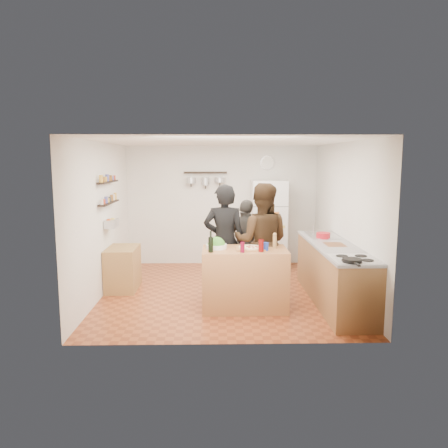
{
  "coord_description": "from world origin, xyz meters",
  "views": [
    {
      "loc": [
        -0.14,
        -7.12,
        2.22
      ],
      "look_at": [
        0.0,
        0.1,
        1.15
      ],
      "focal_mm": 35.0,
      "sensor_mm": 36.0,
      "label": 1
    }
  ],
  "objects_px": {
    "salt_canister": "(266,247)",
    "side_table": "(123,268)",
    "person_left": "(224,241)",
    "fridge": "(268,224)",
    "prep_island": "(245,279)",
    "red_bowl": "(323,236)",
    "wall_clock": "(267,163)",
    "skillet": "(352,260)",
    "person_center": "(261,242)",
    "wine_bottle": "(211,245)",
    "pepper_mill": "(275,242)",
    "person_back": "(247,244)",
    "counter_run": "(334,274)",
    "salad_bowl": "(216,246)"
  },
  "relations": [
    {
      "from": "salad_bowl",
      "to": "red_bowl",
      "type": "relative_size",
      "value": 1.38
    },
    {
      "from": "salt_canister",
      "to": "person_left",
      "type": "height_order",
      "value": "person_left"
    },
    {
      "from": "skillet",
      "to": "wall_clock",
      "type": "xyz_separation_m",
      "value": [
        -0.65,
        3.8,
        1.21
      ]
    },
    {
      "from": "red_bowl",
      "to": "wall_clock",
      "type": "xyz_separation_m",
      "value": [
        -0.7,
        2.09,
        1.18
      ]
    },
    {
      "from": "red_bowl",
      "to": "fridge",
      "type": "height_order",
      "value": "fridge"
    },
    {
      "from": "wine_bottle",
      "to": "person_back",
      "type": "distance_m",
      "value": 1.5
    },
    {
      "from": "skillet",
      "to": "fridge",
      "type": "bearing_deg",
      "value": 100.61
    },
    {
      "from": "person_center",
      "to": "person_back",
      "type": "bearing_deg",
      "value": -63.54
    },
    {
      "from": "salt_canister",
      "to": "side_table",
      "type": "xyz_separation_m",
      "value": [
        -2.33,
        1.15,
        -0.6
      ]
    },
    {
      "from": "wall_clock",
      "to": "side_table",
      "type": "height_order",
      "value": "wall_clock"
    },
    {
      "from": "wine_bottle",
      "to": "wall_clock",
      "type": "bearing_deg",
      "value": 69.5
    },
    {
      "from": "counter_run",
      "to": "salad_bowl",
      "type": "bearing_deg",
      "value": -173.6
    },
    {
      "from": "pepper_mill",
      "to": "fridge",
      "type": "bearing_deg",
      "value": 85.18
    },
    {
      "from": "person_back",
      "to": "wine_bottle",
      "type": "bearing_deg",
      "value": 101.66
    },
    {
      "from": "prep_island",
      "to": "red_bowl",
      "type": "relative_size",
      "value": 5.5
    },
    {
      "from": "pepper_mill",
      "to": "fridge",
      "type": "distance_m",
      "value": 2.52
    },
    {
      "from": "prep_island",
      "to": "fridge",
      "type": "height_order",
      "value": "fridge"
    },
    {
      "from": "skillet",
      "to": "person_left",
      "type": "bearing_deg",
      "value": 137.62
    },
    {
      "from": "pepper_mill",
      "to": "wine_bottle",
      "type": "bearing_deg",
      "value": -164.13
    },
    {
      "from": "person_left",
      "to": "person_back",
      "type": "distance_m",
      "value": 0.72
    },
    {
      "from": "red_bowl",
      "to": "wall_clock",
      "type": "bearing_deg",
      "value": 108.54
    },
    {
      "from": "salt_canister",
      "to": "fridge",
      "type": "height_order",
      "value": "fridge"
    },
    {
      "from": "side_table",
      "to": "salt_canister",
      "type": "bearing_deg",
      "value": -26.26
    },
    {
      "from": "pepper_mill",
      "to": "person_back",
      "type": "xyz_separation_m",
      "value": [
        -0.34,
        1.07,
        -0.23
      ]
    },
    {
      "from": "prep_island",
      "to": "pepper_mill",
      "type": "relative_size",
      "value": 6.74
    },
    {
      "from": "prep_island",
      "to": "salt_canister",
      "type": "height_order",
      "value": "salt_canister"
    },
    {
      "from": "person_center",
      "to": "fridge",
      "type": "height_order",
      "value": "person_center"
    },
    {
      "from": "pepper_mill",
      "to": "wall_clock",
      "type": "xyz_separation_m",
      "value": [
        0.21,
        2.84,
        1.15
      ]
    },
    {
      "from": "person_back",
      "to": "red_bowl",
      "type": "xyz_separation_m",
      "value": [
        1.25,
        -0.33,
        0.2
      ]
    },
    {
      "from": "pepper_mill",
      "to": "salt_canister",
      "type": "xyz_separation_m",
      "value": [
        -0.15,
        -0.17,
        -0.03
      ]
    },
    {
      "from": "salt_canister",
      "to": "person_left",
      "type": "bearing_deg",
      "value": 131.46
    },
    {
      "from": "person_center",
      "to": "counter_run",
      "type": "xyz_separation_m",
      "value": [
        1.11,
        -0.21,
        -0.48
      ]
    },
    {
      "from": "side_table",
      "to": "fridge",
      "type": "bearing_deg",
      "value": 29.57
    },
    {
      "from": "person_back",
      "to": "wall_clock",
      "type": "distance_m",
      "value": 2.3
    },
    {
      "from": "person_back",
      "to": "counter_run",
      "type": "height_order",
      "value": "person_back"
    },
    {
      "from": "wine_bottle",
      "to": "person_center",
      "type": "height_order",
      "value": "person_center"
    },
    {
      "from": "wine_bottle",
      "to": "salt_canister",
      "type": "distance_m",
      "value": 0.81
    },
    {
      "from": "salt_canister",
      "to": "person_back",
      "type": "xyz_separation_m",
      "value": [
        -0.19,
        1.24,
        -0.2
      ]
    },
    {
      "from": "counter_run",
      "to": "person_center",
      "type": "bearing_deg",
      "value": 169.25
    },
    {
      "from": "salad_bowl",
      "to": "salt_canister",
      "type": "height_order",
      "value": "salt_canister"
    },
    {
      "from": "person_back",
      "to": "wall_clock",
      "type": "bearing_deg",
      "value": -71.32
    },
    {
      "from": "salt_canister",
      "to": "red_bowl",
      "type": "relative_size",
      "value": 0.52
    },
    {
      "from": "person_left",
      "to": "red_bowl",
      "type": "height_order",
      "value": "person_left"
    },
    {
      "from": "salad_bowl",
      "to": "person_center",
      "type": "bearing_deg",
      "value": 30.19
    },
    {
      "from": "person_back",
      "to": "salad_bowl",
      "type": "bearing_deg",
      "value": 99.8
    },
    {
      "from": "prep_island",
      "to": "wine_bottle",
      "type": "distance_m",
      "value": 0.78
    },
    {
      "from": "salt_canister",
      "to": "prep_island",
      "type": "bearing_deg",
      "value": 158.2
    },
    {
      "from": "person_center",
      "to": "counter_run",
      "type": "relative_size",
      "value": 0.71
    },
    {
      "from": "person_back",
      "to": "counter_run",
      "type": "bearing_deg",
      "value": -177.65
    },
    {
      "from": "person_left",
      "to": "fridge",
      "type": "distance_m",
      "value": 2.22
    }
  ]
}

